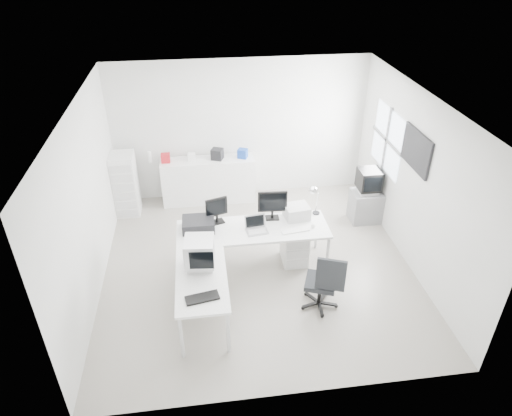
{
  "coord_description": "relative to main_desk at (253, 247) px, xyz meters",
  "views": [
    {
      "loc": [
        -0.83,
        -5.92,
        4.83
      ],
      "look_at": [
        0.0,
        0.2,
        1.0
      ],
      "focal_mm": 32.0,
      "sensor_mm": 36.0,
      "label": 1
    }
  ],
  "objects": [
    {
      "name": "clutter_box_d",
      "position": [
        0.09,
        2.24,
        0.64
      ],
      "size": [
        0.23,
        0.22,
        0.18
      ],
      "primitive_type": "cube",
      "rotation": [
        0.0,
        0.0,
        -0.43
      ],
      "color": "#1841A9",
      "rests_on": "sideboard"
    },
    {
      "name": "office_chair",
      "position": [
        0.85,
        -1.05,
        0.11
      ],
      "size": [
        0.73,
        0.73,
        0.98
      ],
      "primitive_type": null,
      "rotation": [
        0.0,
        0.0,
        -0.37
      ],
      "color": "#25282A",
      "rests_on": "floor"
    },
    {
      "name": "tv_cabinet",
      "position": [
        2.3,
        1.11,
        -0.07
      ],
      "size": [
        0.56,
        0.45,
        0.61
      ],
      "primitive_type": "cube",
      "color": "gray",
      "rests_on": "floor"
    },
    {
      "name": "inkjet_printer",
      "position": [
        -0.85,
        0.1,
        0.46
      ],
      "size": [
        0.51,
        0.4,
        0.18
      ],
      "primitive_type": "cube",
      "rotation": [
        0.0,
        0.0,
        -0.02
      ],
      "color": "black",
      "rests_on": "main_desk"
    },
    {
      "name": "main_desk",
      "position": [
        0.0,
        0.0,
        0.0
      ],
      "size": [
        2.4,
        0.8,
        0.75
      ],
      "primitive_type": null,
      "color": "white",
      "rests_on": "floor"
    },
    {
      "name": "left_wall",
      "position": [
        -2.42,
        0.0,
        1.02
      ],
      "size": [
        0.02,
        5.0,
        2.8
      ],
      "primitive_type": "cube",
      "color": "silver",
      "rests_on": "floor"
    },
    {
      "name": "crt_monitor",
      "position": [
        -0.85,
        -0.85,
        0.58
      ],
      "size": [
        0.39,
        0.39,
        0.41
      ],
      "primitive_type": null,
      "rotation": [
        0.0,
        0.0,
        -0.1
      ],
      "color": "#B7B7BA",
      "rests_on": "side_desk"
    },
    {
      "name": "side_desk",
      "position": [
        -0.85,
        -1.1,
        0.0
      ],
      "size": [
        0.7,
        1.4,
        0.75
      ],
      "primitive_type": null,
      "color": "white",
      "rests_on": "floor"
    },
    {
      "name": "drawer_pedestal",
      "position": [
        0.7,
        0.05,
        -0.08
      ],
      "size": [
        0.4,
        0.5,
        0.6
      ],
      "primitive_type": "cube",
      "color": "white",
      "rests_on": "floor"
    },
    {
      "name": "crt_tv",
      "position": [
        2.3,
        1.11,
        0.46
      ],
      "size": [
        0.5,
        0.48,
        0.45
      ],
      "primitive_type": null,
      "color": "black",
      "rests_on": "tv_cabinet"
    },
    {
      "name": "clutter_box_b",
      "position": [
        -0.91,
        2.24,
        0.62
      ],
      "size": [
        0.15,
        0.13,
        0.14
      ],
      "primitive_type": "cube",
      "rotation": [
        0.0,
        0.0,
        -0.07
      ],
      "color": "white",
      "rests_on": "sideboard"
    },
    {
      "name": "back_wall",
      "position": [
        0.08,
        2.5,
        1.02
      ],
      "size": [
        5.0,
        0.02,
        2.8
      ],
      "primitive_type": "cube",
      "color": "silver",
      "rests_on": "floor"
    },
    {
      "name": "desk_lamp",
      "position": [
        1.1,
        0.3,
        0.62
      ],
      "size": [
        0.17,
        0.17,
        0.49
      ],
      "primitive_type": null,
      "rotation": [
        0.0,
        0.0,
        -0.05
      ],
      "color": "silver",
      "rests_on": "main_desk"
    },
    {
      "name": "filing_cabinet",
      "position": [
        -2.2,
        2.0,
        0.24
      ],
      "size": [
        0.43,
        0.51,
        1.23
      ],
      "primitive_type": "cube",
      "color": "white",
      "rests_on": "floor"
    },
    {
      "name": "window",
      "position": [
        2.56,
        1.2,
        1.23
      ],
      "size": [
        0.02,
        1.2,
        1.1
      ],
      "primitive_type": null,
      "color": "white",
      "rests_on": "right_wall"
    },
    {
      "name": "clutter_bottle",
      "position": [
        -1.71,
        2.28,
        0.66
      ],
      "size": [
        0.07,
        0.07,
        0.22
      ],
      "primitive_type": "cylinder",
      "color": "white",
      "rests_on": "sideboard"
    },
    {
      "name": "laptop",
      "position": [
        0.05,
        -0.1,
        0.49
      ],
      "size": [
        0.4,
        0.4,
        0.23
      ],
      "primitive_type": null,
      "rotation": [
        0.0,
        0.0,
        0.13
      ],
      "color": "#B7B7BA",
      "rests_on": "main_desk"
    },
    {
      "name": "clutter_box_c",
      "position": [
        -0.41,
        2.24,
        0.66
      ],
      "size": [
        0.27,
        0.26,
        0.21
      ],
      "primitive_type": "cube",
      "rotation": [
        0.0,
        0.0,
        -0.39
      ],
      "color": "black",
      "rests_on": "sideboard"
    },
    {
      "name": "lcd_monitor_small",
      "position": [
        -0.55,
        0.25,
        0.6
      ],
      "size": [
        0.4,
        0.3,
        0.45
      ],
      "primitive_type": null,
      "rotation": [
        0.0,
        0.0,
        0.3
      ],
      "color": "black",
      "rests_on": "main_desk"
    },
    {
      "name": "white_keyboard",
      "position": [
        0.65,
        -0.15,
        0.38
      ],
      "size": [
        0.46,
        0.2,
        0.02
      ],
      "primitive_type": "cube",
      "rotation": [
        0.0,
        0.0,
        0.14
      ],
      "color": "white",
      "rests_on": "main_desk"
    },
    {
      "name": "clutter_box_a",
      "position": [
        -1.41,
        2.24,
        0.63
      ],
      "size": [
        0.17,
        0.15,
        0.17
      ],
      "primitive_type": "cube",
      "rotation": [
        0.0,
        0.0,
        0.0
      ],
      "color": "#B31922",
      "rests_on": "sideboard"
    },
    {
      "name": "ceiling",
      "position": [
        0.08,
        0.0,
        2.42
      ],
      "size": [
        5.0,
        5.0,
        0.01
      ],
      "primitive_type": "cube",
      "color": "white",
      "rests_on": "back_wall"
    },
    {
      "name": "sideboard",
      "position": [
        -0.61,
        2.24,
        0.09
      ],
      "size": [
        1.85,
        0.46,
        0.92
      ],
      "primitive_type": "cube",
      "color": "white",
      "rests_on": "floor"
    },
    {
      "name": "right_wall",
      "position": [
        2.58,
        0.0,
        1.02
      ],
      "size": [
        0.02,
        5.0,
        2.8
      ],
      "primitive_type": "cube",
      "color": "silver",
      "rests_on": "floor"
    },
    {
      "name": "wall_picture",
      "position": [
        2.55,
        0.1,
        1.52
      ],
      "size": [
        0.04,
        0.9,
        0.6
      ],
      "primitive_type": null,
      "color": "black",
      "rests_on": "right_wall"
    },
    {
      "name": "white_mouse",
      "position": [
        0.95,
        -0.1,
        0.41
      ],
      "size": [
        0.07,
        0.07,
        0.07
      ],
      "primitive_type": "sphere",
      "color": "white",
      "rests_on": "main_desk"
    },
    {
      "name": "laser_printer",
      "position": [
        0.75,
        0.22,
        0.49
      ],
      "size": [
        0.43,
        0.38,
        0.22
      ],
      "primitive_type": "cube",
      "rotation": [
        0.0,
        0.0,
        0.13
      ],
      "color": "silver",
      "rests_on": "main_desk"
    },
    {
      "name": "floor",
      "position": [
        0.08,
        0.0,
        -0.38
      ],
      "size": [
        5.0,
        5.0,
        0.01
      ],
      "primitive_type": "cube",
      "color": "beige",
      "rests_on": "ground"
    },
    {
      "name": "black_keyboard",
      "position": [
        -0.85,
        -1.5,
        0.39
      ],
      "size": [
        0.46,
        0.25,
        0.03
      ],
      "primitive_type": "cube",
      "rotation": [
        0.0,
        0.0,
        0.19
      ],
      "color": "black",
      "rests_on": "side_desk"
    },
    {
      "name": "lcd_monitor_large",
      "position": [
        0.35,
        0.25,
        0.62
      ],
      "size": [
        0.48,
        0.21,
        0.49
      ],
      "primitive_type": null,
      "rotation": [
        0.0,
        0.0,
        -0.06
      ],
      "color": "black",
      "rests_on": "main_desk"
    }
  ]
}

